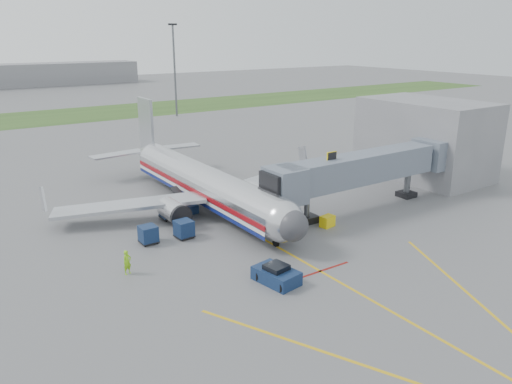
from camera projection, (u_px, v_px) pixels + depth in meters
ground at (290, 254)px, 42.94m from camera, size 400.00×400.00×0.00m
grass_strip at (49, 117)px, 114.06m from camera, size 300.00×25.00×0.01m
apron_markings at (350, 288)px, 37.09m from camera, size 21.52×50.00×0.01m
airliner at (204, 183)px, 54.20m from camera, size 32.10×35.67×10.25m
jet_bridge at (358, 170)px, 52.41m from camera, size 25.30×4.00×6.90m
terminal at (425, 139)px, 65.35m from camera, size 10.00×16.00×10.00m
light_mast_right at (175, 68)px, 112.30m from camera, size 2.00×0.44×20.40m
pushback_tug at (276, 275)px, 37.86m from camera, size 2.68×3.79×1.45m
baggage_cart_a at (169, 210)px, 50.91m from camera, size 1.80×1.80×1.91m
baggage_cart_b at (148, 235)px, 44.90m from camera, size 1.55×1.55×1.64m
baggage_cart_c at (184, 229)px, 46.11m from camera, size 1.66×1.66×1.67m
belt_loader at (185, 206)px, 53.45m from camera, size 1.60×4.34×2.09m
ground_power_cart at (327, 221)px, 48.88m from camera, size 1.53×1.15×1.12m
ramp_worker at (127, 262)px, 39.07m from camera, size 0.84×0.68×1.98m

